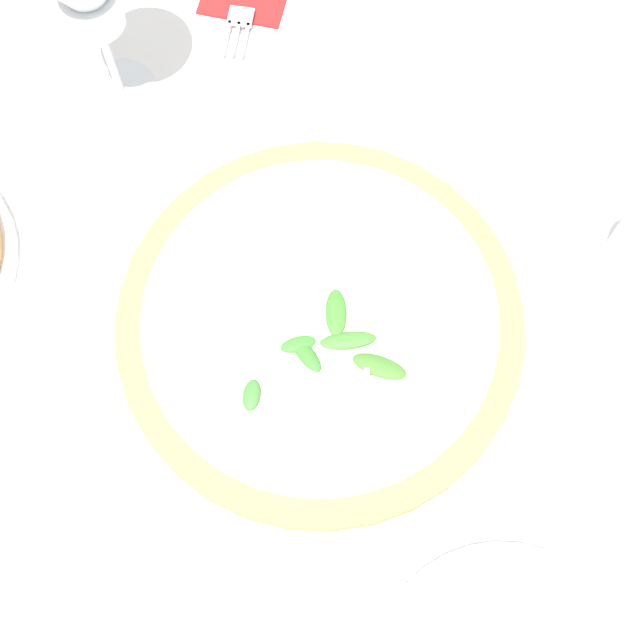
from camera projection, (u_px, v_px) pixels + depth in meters
ground_plane at (366, 324)px, 0.76m from camera, size 6.00×6.00×0.00m
pizza_arugula_main at (320, 326)px, 0.74m from camera, size 0.36×0.36×0.05m
shaker_pepper at (634, 236)px, 0.75m from camera, size 0.03×0.03×0.07m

